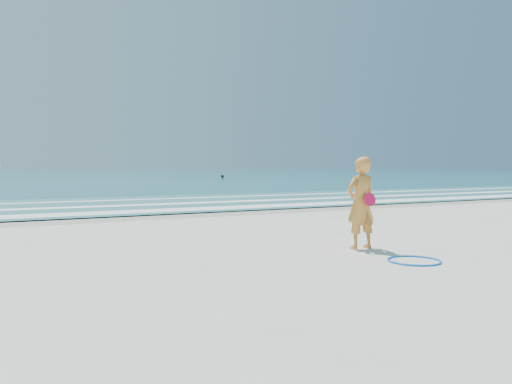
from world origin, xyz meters
name	(u,v)px	position (x,y,z in m)	size (l,w,h in m)	color
ground	(354,256)	(0.00, 0.00, 0.00)	(400.00, 400.00, 0.00)	silver
wet_sand	(187,214)	(0.00, 9.00, 0.00)	(400.00, 2.40, 0.00)	#B2A893
ocean	(28,174)	(0.00, 105.00, 0.02)	(400.00, 190.00, 0.04)	#19727F
shallow	(148,203)	(0.00, 14.00, 0.04)	(400.00, 10.00, 0.01)	#59B7AD
foam_near	(175,210)	(0.00, 10.30, 0.05)	(400.00, 1.40, 0.01)	white
foam_mid	(153,204)	(0.00, 13.20, 0.05)	(400.00, 0.90, 0.01)	white
foam_far	(134,200)	(0.00, 16.50, 0.05)	(400.00, 0.60, 0.01)	white
hoop	(414,261)	(0.62, -0.88, 0.02)	(0.91, 0.91, 0.03)	blue
buoy	(222,176)	(21.75, 55.47, 0.26)	(0.43, 0.43, 0.43)	black
woman	(361,203)	(0.67, 0.62, 0.92)	(0.68, 0.45, 1.85)	orange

